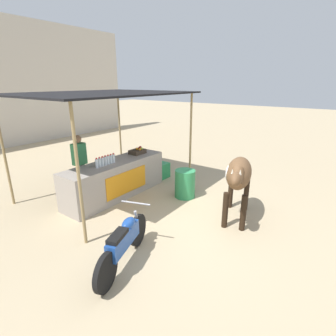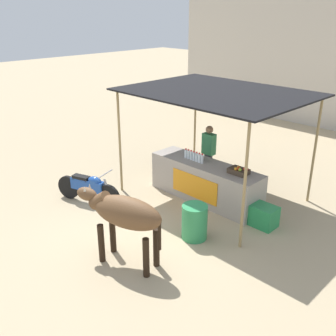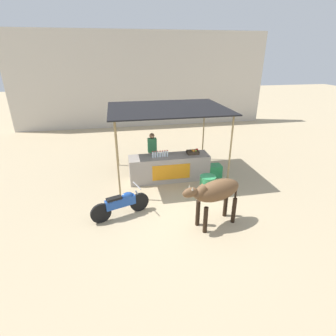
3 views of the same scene
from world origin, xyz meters
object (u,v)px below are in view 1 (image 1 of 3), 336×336
at_px(fruit_crate, 138,151).
at_px(cow, 238,176).
at_px(stall_counter, 116,179).
at_px(motorcycle_parked, 124,241).
at_px(vendor_behind_counter, 80,165).
at_px(cooler_box, 159,171).
at_px(water_barrel, 185,184).

bearing_deg(fruit_crate, cow, -95.00).
xyz_separation_m(stall_counter, motorcycle_parked, (-1.87, -2.17, -0.05)).
height_order(vendor_behind_counter, cooler_box, vendor_behind_counter).
bearing_deg(water_barrel, motorcycle_parked, -167.50).
distance_m(stall_counter, vendor_behind_counter, 0.99).
bearing_deg(fruit_crate, stall_counter, -177.00).
xyz_separation_m(vendor_behind_counter, water_barrel, (1.54, -2.29, -0.48)).
height_order(fruit_crate, motorcycle_parked, fruit_crate).
distance_m(vendor_behind_counter, cooler_box, 2.51).
bearing_deg(stall_counter, cow, -77.85).
bearing_deg(vendor_behind_counter, fruit_crate, -25.60).
bearing_deg(motorcycle_parked, vendor_behind_counter, 65.32).
bearing_deg(fruit_crate, water_barrel, -87.48).
xyz_separation_m(fruit_crate, motorcycle_parked, (-2.81, -2.22, -0.60)).
bearing_deg(cooler_box, cow, -109.94).
distance_m(fruit_crate, water_barrel, 1.71).
height_order(vendor_behind_counter, water_barrel, vendor_behind_counter).
relative_size(vendor_behind_counter, cow, 0.89).
xyz_separation_m(cooler_box, water_barrel, (-0.74, -1.44, 0.13)).
xyz_separation_m(fruit_crate, cooler_box, (0.81, -0.15, -0.79)).
relative_size(fruit_crate, water_barrel, 0.59).
relative_size(vendor_behind_counter, motorcycle_parked, 0.96).
xyz_separation_m(stall_counter, water_barrel, (1.01, -1.53, -0.11)).
relative_size(stall_counter, cow, 1.63).
distance_m(fruit_crate, vendor_behind_counter, 1.64).
xyz_separation_m(cow, motorcycle_parked, (-2.54, 0.91, -0.61)).
height_order(vendor_behind_counter, motorcycle_parked, vendor_behind_counter).
height_order(stall_counter, cooler_box, stall_counter).
bearing_deg(cooler_box, vendor_behind_counter, 159.53).
bearing_deg(fruit_crate, vendor_behind_counter, 154.40).
distance_m(cow, motorcycle_parked, 2.76).
distance_m(stall_counter, water_barrel, 1.84).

